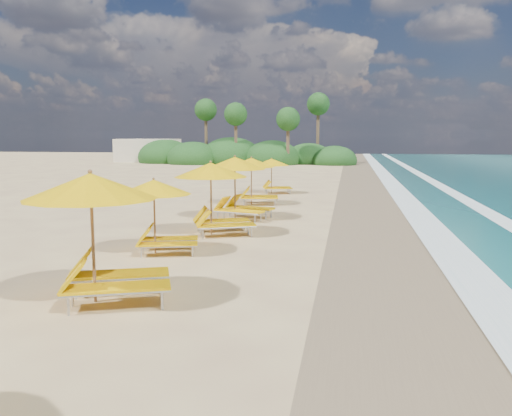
{
  "coord_description": "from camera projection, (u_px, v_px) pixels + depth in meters",
  "views": [
    {
      "loc": [
        2.62,
        -15.0,
        3.29
      ],
      "look_at": [
        0.0,
        0.0,
        1.2
      ],
      "focal_mm": 37.35,
      "sensor_mm": 36.0,
      "label": 1
    }
  ],
  "objects": [
    {
      "name": "ground",
      "position": [
        256.0,
        249.0,
        15.54
      ],
      "size": [
        160.0,
        160.0,
        0.0
      ],
      "primitive_type": "plane",
      "color": "tan",
      "rests_on": "ground"
    },
    {
      "name": "wet_sand",
      "position": [
        397.0,
        254.0,
        14.85
      ],
      "size": [
        4.0,
        160.0,
        0.01
      ],
      "primitive_type": "cube",
      "color": "olive",
      "rests_on": "ground"
    },
    {
      "name": "surf_foam",
      "position": [
        500.0,
        257.0,
        14.39
      ],
      "size": [
        4.0,
        160.0,
        0.01
      ],
      "color": "white",
      "rests_on": "ground"
    },
    {
      "name": "station_2",
      "position": [
        103.0,
        228.0,
        10.44
      ],
      "size": [
        3.41,
        3.35,
        2.64
      ],
      "rotation": [
        0.0,
        0.0,
        0.37
      ],
      "color": "olive",
      "rests_on": "ground"
    },
    {
      "name": "station_3",
      "position": [
        160.0,
        211.0,
        14.82
      ],
      "size": [
        2.66,
        2.58,
        2.13
      ],
      "rotation": [
        0.0,
        0.0,
        0.27
      ],
      "color": "olive",
      "rests_on": "ground"
    },
    {
      "name": "station_4",
      "position": [
        217.0,
        193.0,
        17.59
      ],
      "size": [
        3.2,
        3.16,
        2.47
      ],
      "rotation": [
        0.0,
        0.0,
        0.39
      ],
      "color": "olive",
      "rests_on": "ground"
    },
    {
      "name": "station_5",
      "position": [
        239.0,
        183.0,
        20.91
      ],
      "size": [
        3.15,
        3.05,
        2.51
      ],
      "rotation": [
        0.0,
        0.0,
        -0.28
      ],
      "color": "olive",
      "rests_on": "ground"
    },
    {
      "name": "station_6",
      "position": [
        255.0,
        178.0,
        25.33
      ],
      "size": [
        2.7,
        2.57,
        2.28
      ],
      "rotation": [
        0.0,
        0.0,
        0.16
      ],
      "color": "olive",
      "rests_on": "ground"
    },
    {
      "name": "station_7",
      "position": [
        274.0,
        173.0,
        30.11
      ],
      "size": [
        2.51,
        2.43,
        2.03
      ],
      "rotation": [
        0.0,
        0.0,
        0.25
      ],
      "color": "olive",
      "rests_on": "ground"
    },
    {
      "name": "treeline",
      "position": [
        239.0,
        155.0,
        61.51
      ],
      "size": [
        25.8,
        8.8,
        9.74
      ],
      "color": "#163D14",
      "rests_on": "ground"
    },
    {
      "name": "beach_building",
      "position": [
        148.0,
        150.0,
        65.94
      ],
      "size": [
        7.0,
        5.0,
        2.8
      ],
      "primitive_type": "cube",
      "color": "beige",
      "rests_on": "ground"
    }
  ]
}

